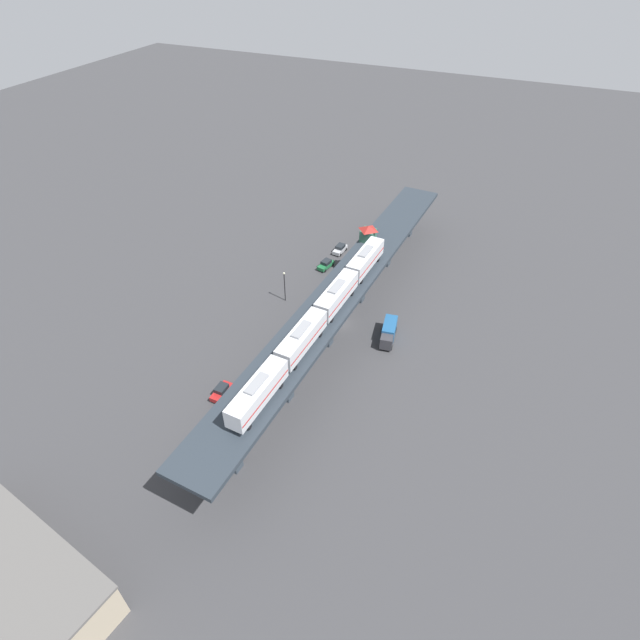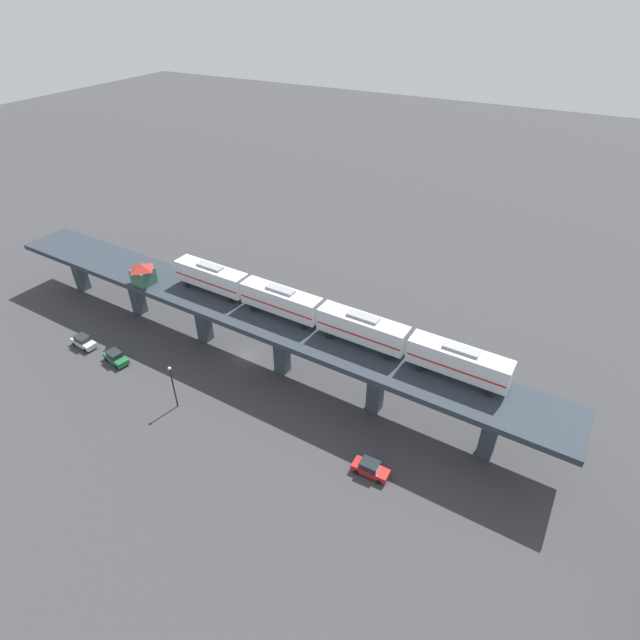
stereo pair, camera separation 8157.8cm
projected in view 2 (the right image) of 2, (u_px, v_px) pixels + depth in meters
ground_plane at (248, 356)px, 76.65m from camera, size 400.00×400.00×0.00m
elevated_viaduct at (243, 315)px, 72.43m from camera, size 13.58×92.33×8.81m
subway_train at (320, 314)px, 65.98m from camera, size 5.64×49.88×4.45m
signal_hut at (143, 273)px, 76.30m from camera, size 3.40×3.40×3.40m
street_car_red at (370, 468)px, 58.15m from camera, size 2.01×4.43×1.89m
street_car_silver at (83, 341)px, 78.12m from camera, size 2.30×4.56×1.89m
street_car_green at (116, 357)px, 74.93m from camera, size 2.68×4.68×1.89m
delivery_truck at (285, 316)px, 82.35m from camera, size 3.37×7.47×3.20m
street_lamp at (173, 384)px, 65.43m from camera, size 0.44×0.44×6.94m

